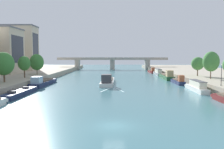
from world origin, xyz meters
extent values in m
plane|color=#42757F|center=(0.00, 0.00, 0.00)|extent=(400.00, 400.00, 0.00)
cube|color=#A89E89|center=(-39.31, 55.00, 0.94)|extent=(36.00, 170.00, 1.87)
cube|color=#A89E89|center=(39.31, 55.00, 0.94)|extent=(36.00, 170.00, 1.87)
cube|color=silver|center=(-1.51, 41.54, 0.45)|extent=(4.01, 18.69, 0.90)
cube|color=silver|center=(-1.23, 51.18, 0.54)|extent=(3.33, 1.29, 0.81)
cube|color=silver|center=(-1.51, 41.54, 0.93)|extent=(4.07, 18.69, 0.06)
cube|color=#38383D|center=(-1.69, 35.22, 2.09)|extent=(2.71, 3.79, 2.25)
cube|color=black|center=(-1.64, 37.09, 2.42)|extent=(2.08, 0.09, 0.63)
cube|color=brown|center=(-1.46, 43.40, 1.14)|extent=(2.99, 9.74, 0.36)
cylinder|color=#232328|center=(-1.15, 35.95, 1.51)|extent=(0.07, 0.07, 1.10)
cube|color=silver|center=(1.70, 27.89, 0.01)|extent=(1.84, 5.90, 0.03)
cube|color=silver|center=(-1.89, 27.99, 0.01)|extent=(2.16, 5.83, 0.03)
cube|color=silver|center=(-19.02, 12.55, 0.61)|extent=(1.86, 1.25, 0.87)
cube|color=#1E284C|center=(-19.11, 20.67, 0.49)|extent=(2.70, 13.10, 0.98)
cube|color=#1E284C|center=(-18.93, 27.54, 0.59)|extent=(2.28, 1.27, 0.85)
cube|color=#1E284C|center=(-19.11, 20.67, 1.01)|extent=(2.75, 13.10, 0.06)
cube|color=#38383D|center=(-19.04, 23.54, 1.24)|extent=(1.21, 0.93, 0.40)
cube|color=#38383D|center=(-19.21, 17.02, 1.28)|extent=(1.33, 1.13, 0.48)
cylinder|color=#232328|center=(-18.86, 16.75, 1.59)|extent=(0.07, 0.07, 1.10)
cube|color=#1E284C|center=(-19.38, 37.86, 0.53)|extent=(3.23, 15.85, 1.07)
cube|color=#1E284C|center=(-19.20, 46.10, 0.64)|extent=(2.77, 1.29, 0.90)
cube|color=#1E284C|center=(-19.38, 37.86, 1.10)|extent=(3.29, 15.85, 0.06)
cube|color=#9EBCD6|center=(-19.50, 32.49, 1.99)|extent=(2.24, 3.20, 1.72)
cube|color=black|center=(-19.46, 34.08, 2.25)|extent=(1.74, 0.07, 0.48)
cube|color=brown|center=(-19.35, 39.44, 1.31)|extent=(2.43, 8.26, 0.36)
cylinder|color=#232328|center=(-19.05, 33.11, 1.68)|extent=(0.07, 0.07, 1.10)
cube|color=maroon|center=(19.68, 17.30, 0.60)|extent=(1.84, 1.22, 0.87)
cube|color=silver|center=(19.38, 26.81, 0.47)|extent=(2.37, 11.56, 0.95)
cube|color=silver|center=(19.60, 32.91, 0.57)|extent=(1.91, 1.27, 0.84)
cube|color=silver|center=(19.38, 26.81, 0.98)|extent=(2.41, 11.56, 0.06)
cube|color=beige|center=(19.36, 26.24, 1.72)|extent=(1.87, 7.41, 1.42)
cube|color=#4C4C51|center=(19.36, 26.24, 2.47)|extent=(2.00, 7.64, 0.08)
cylinder|color=#232328|center=(19.55, 23.35, 1.56)|extent=(0.07, 0.07, 1.10)
cube|color=#1E284C|center=(19.09, 40.89, 0.48)|extent=(2.08, 9.61, 0.96)
cube|color=#1E284C|center=(19.20, 46.03, 0.58)|extent=(1.80, 1.25, 0.84)
cube|color=#1E284C|center=(19.09, 40.89, 0.99)|extent=(2.12, 9.61, 0.06)
cube|color=#9E5133|center=(19.01, 37.64, 1.91)|extent=(1.44, 1.94, 1.77)
cube|color=black|center=(19.03, 38.61, 2.17)|extent=(1.12, 0.05, 0.49)
cube|color=brown|center=(19.11, 41.85, 1.20)|extent=(1.57, 5.01, 0.36)
cylinder|color=#232328|center=(19.30, 38.01, 1.57)|extent=(0.07, 0.07, 1.10)
cube|color=#235633|center=(19.27, 56.15, 0.60)|extent=(3.35, 15.84, 1.21)
cube|color=#235633|center=(19.59, 64.36, 0.72)|extent=(2.65, 1.35, 0.97)
cube|color=#235633|center=(19.27, 56.15, 1.24)|extent=(3.41, 15.84, 0.06)
cube|color=tan|center=(19.06, 50.80, 2.32)|extent=(2.17, 3.23, 2.12)
cube|color=black|center=(19.12, 52.38, 2.64)|extent=(1.64, 0.09, 0.59)
cube|color=brown|center=(19.33, 57.72, 1.45)|extent=(2.45, 8.26, 0.36)
cylinder|color=#232328|center=(19.49, 51.41, 1.82)|extent=(0.07, 0.07, 1.10)
cube|color=gray|center=(19.57, 72.75, 0.52)|extent=(2.42, 12.33, 1.04)
cube|color=gray|center=(19.73, 79.24, 0.62)|extent=(2.04, 1.27, 0.88)
cube|color=gray|center=(19.57, 72.75, 1.07)|extent=(2.46, 12.33, 0.06)
cube|color=beige|center=(19.56, 72.14, 1.86)|extent=(1.93, 7.90, 1.54)
cube|color=#4C4C51|center=(19.56, 72.14, 2.67)|extent=(2.06, 8.14, 0.08)
cylinder|color=#232328|center=(19.80, 69.06, 1.65)|extent=(0.07, 0.07, 1.10)
cube|color=maroon|center=(19.17, 86.36, 0.47)|extent=(2.14, 10.93, 0.94)
cube|color=maroon|center=(19.11, 92.16, 0.56)|extent=(1.94, 1.23, 0.83)
cube|color=maroon|center=(19.17, 86.36, 0.97)|extent=(2.19, 10.93, 0.06)
cube|color=#9E5133|center=(19.21, 82.65, 1.86)|extent=(1.55, 2.20, 1.72)
cube|color=black|center=(19.19, 83.75, 2.12)|extent=(1.22, 0.04, 0.48)
cube|color=brown|center=(19.16, 87.45, 1.18)|extent=(1.64, 5.69, 0.36)
cylinder|color=#232328|center=(19.51, 83.09, 1.55)|extent=(0.07, 0.07, 1.10)
cylinder|color=brown|center=(-25.91, 28.45, 3.33)|extent=(0.37, 0.37, 2.91)
ellipsoid|color=#387533|center=(-25.91, 28.45, 6.29)|extent=(4.77, 4.77, 5.48)
cylinder|color=brown|center=(-25.42, 39.85, 3.38)|extent=(0.35, 0.35, 3.01)
ellipsoid|color=#387533|center=(-25.42, 39.85, 6.03)|extent=(3.49, 3.49, 4.17)
cylinder|color=brown|center=(-25.75, 51.86, 3.21)|extent=(0.25, 0.25, 2.67)
ellipsoid|color=#387533|center=(-25.75, 51.86, 6.05)|extent=(4.63, 4.63, 5.51)
cylinder|color=brown|center=(26.85, 36.77, 3.49)|extent=(0.26, 0.26, 3.24)
ellipsoid|color=#427F3D|center=(26.85, 36.77, 6.61)|extent=(4.36, 4.36, 5.48)
cylinder|color=brown|center=(26.76, 46.20, 3.25)|extent=(0.30, 0.30, 2.75)
ellipsoid|color=#427F3D|center=(26.76, 46.20, 5.75)|extent=(3.95, 3.95, 4.10)
cylinder|color=black|center=(22.75, 22.00, 3.97)|extent=(0.11, 0.11, 4.20)
sphere|color=#EAE5C6|center=(22.75, 22.00, 6.22)|extent=(0.28, 0.28, 0.28)
cylinder|color=black|center=(22.75, 22.00, 1.97)|extent=(0.22, 0.22, 0.20)
cube|color=#232833|center=(-33.33, 55.13, 10.49)|extent=(0.04, 10.21, 9.40)
cube|color=beige|center=(-41.14, 74.36, 11.33)|extent=(15.44, 9.16, 18.92)
cube|color=#565B66|center=(-41.14, 74.36, 21.04)|extent=(15.90, 9.44, 0.50)
cube|color=#232833|center=(-33.41, 74.36, 12.28)|extent=(0.04, 7.33, 11.35)
cube|color=#9E998E|center=(0.00, 113.92, 6.17)|extent=(66.61, 4.40, 0.60)
cube|color=#9E998E|center=(0.00, 111.92, 6.92)|extent=(66.61, 0.30, 0.90)
cube|color=#9E998E|center=(0.00, 115.92, 6.92)|extent=(66.61, 0.30, 0.90)
cube|color=#9E998E|center=(-21.31, 113.92, 2.93)|extent=(2.80, 3.60, 5.87)
cube|color=#9E998E|center=(0.00, 113.92, 2.93)|extent=(2.80, 3.60, 5.87)
cube|color=#9E998E|center=(21.31, 113.92, 2.93)|extent=(2.80, 3.60, 5.87)
camera|label=1|loc=(-0.23, -26.01, 8.02)|focal=36.86mm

